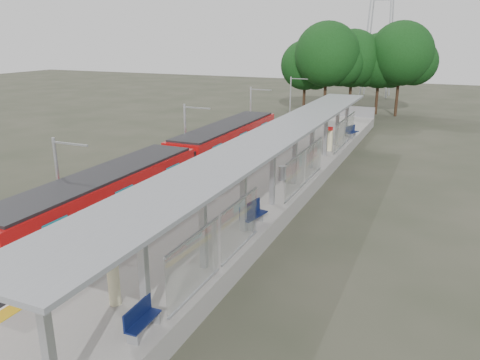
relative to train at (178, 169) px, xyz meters
name	(u,v)px	position (x,y,z in m)	size (l,w,h in m)	color
trackbed	(215,177)	(0.00, 5.13, -1.93)	(3.00, 70.00, 0.24)	#59544C
platform	(274,179)	(4.50, 5.13, -1.55)	(6.00, 50.00, 1.00)	gray
tactile_strip	(240,168)	(1.95, 5.13, -1.04)	(0.60, 50.00, 0.02)	gold
end_fence	(348,111)	(4.50, 30.08, -0.45)	(6.00, 0.10, 1.20)	#9EA0A5
train	(178,169)	(0.00, 0.00, 0.00)	(2.74, 27.60, 3.62)	black
canopy	(280,139)	(6.11, 1.31, 2.15)	(3.27, 38.00, 3.66)	#9EA0A5
tree_cluster	(357,57)	(3.87, 37.10, 5.19)	(18.45, 12.43, 11.68)	#382316
catenary_masts	(187,140)	(-1.72, 4.13, 0.86)	(2.08, 48.16, 5.40)	#9EA0A5
bench_near	(141,318)	(6.74, -13.52, -0.53)	(0.49, 1.47, 1.00)	#0F1A4D
bench_mid	(252,213)	(6.64, -4.10, -0.43)	(0.84, 1.79, 1.18)	#0F1A4D
bench_far	(351,131)	(7.11, 18.62, -0.49)	(0.97, 1.63, 1.07)	#0F1A4D
info_pillar_near	(114,283)	(4.93, -12.49, -0.26)	(0.41, 0.41, 1.82)	beige
info_pillar_far	(330,140)	(6.49, 12.74, -0.21)	(0.44, 0.44, 1.95)	beige
litter_bin	(282,173)	(5.55, 3.60, -0.59)	(0.45, 0.45, 0.93)	#9EA0A5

